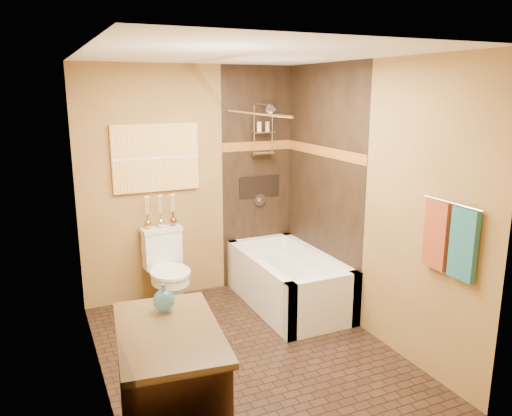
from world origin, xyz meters
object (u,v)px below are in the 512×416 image
bathtub (288,284)px  sunset_painting (156,158)px  toilet (167,269)px  vanity (170,394)px

bathtub → sunset_painting: bearing=148.5°
toilet → sunset_painting: bearing=85.3°
bathtub → vanity: 2.44m
sunset_painting → bathtub: size_ratio=0.60×
toilet → vanity: bearing=-108.7°
sunset_painting → toilet: (0.00, -0.27, -1.13)m
bathtub → vanity: bearing=-135.2°
bathtub → toilet: toilet is taller
toilet → vanity: (-0.54, -2.16, 0.02)m
toilet → vanity: 2.23m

